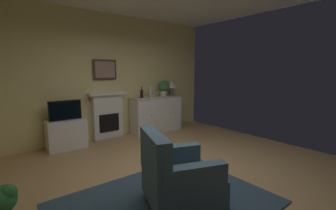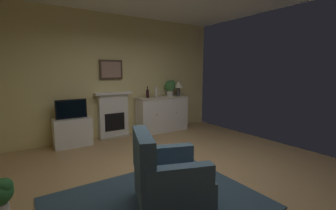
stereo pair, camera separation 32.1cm
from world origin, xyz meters
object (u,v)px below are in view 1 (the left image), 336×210
(tv_cabinet, at_px, (67,134))
(potted_plant_fern, at_px, (2,201))
(fireplace_unit, at_px, (108,116))
(wine_glass_left, at_px, (155,93))
(wine_bottle, at_px, (142,94))
(vase_decorative, at_px, (151,92))
(sideboard_cabinet, at_px, (156,114))
(tv_set, at_px, (65,110))
(armchair, at_px, (177,177))
(potted_plant_small, at_px, (164,87))
(table_lamp, at_px, (172,86))
(wine_glass_center, at_px, (158,92))
(framed_picture, at_px, (105,70))

(tv_cabinet, bearing_deg, potted_plant_fern, -118.87)
(fireplace_unit, bearing_deg, potted_plant_fern, -133.29)
(wine_glass_left, bearing_deg, wine_bottle, 167.71)
(vase_decorative, bearing_deg, sideboard_cabinet, 13.64)
(tv_set, xyz_separation_m, armchair, (0.46, -2.98, -0.43))
(vase_decorative, height_order, armchair, vase_decorative)
(vase_decorative, xyz_separation_m, potted_plant_small, (0.49, 0.10, 0.12))
(table_lamp, bearing_deg, wine_glass_center, -176.98)
(wine_glass_left, relative_size, tv_set, 0.27)
(wine_glass_left, xyz_separation_m, potted_plant_small, (0.35, 0.07, 0.13))
(sideboard_cabinet, relative_size, wine_glass_left, 8.51)
(wine_glass_center, distance_m, tv_cabinet, 2.42)
(wine_glass_left, relative_size, potted_plant_fern, 0.38)
(potted_plant_fern, distance_m, potted_plant_small, 4.37)
(vase_decorative, distance_m, armchair, 3.41)
(framed_picture, xyz_separation_m, potted_plant_fern, (-2.13, -2.31, -1.37))
(table_lamp, height_order, vase_decorative, table_lamp)
(framed_picture, distance_m, tv_set, 1.30)
(framed_picture, relative_size, tv_cabinet, 0.73)
(wine_bottle, bearing_deg, tv_set, -178.21)
(sideboard_cabinet, bearing_deg, potted_plant_small, 9.07)
(wine_glass_center, distance_m, armchair, 3.55)
(framed_picture, relative_size, armchair, 0.54)
(sideboard_cabinet, xyz_separation_m, tv_set, (-2.26, -0.01, 0.34))
(sideboard_cabinet, height_order, wine_bottle, wine_bottle)
(tv_set, bearing_deg, wine_bottle, 1.79)
(sideboard_cabinet, bearing_deg, framed_picture, 170.19)
(sideboard_cabinet, bearing_deg, tv_cabinet, 179.62)
(sideboard_cabinet, bearing_deg, tv_set, -179.79)
(fireplace_unit, relative_size, tv_cabinet, 1.47)
(table_lamp, relative_size, armchair, 0.39)
(table_lamp, bearing_deg, sideboard_cabinet, -180.00)
(tv_set, relative_size, armchair, 0.61)
(fireplace_unit, relative_size, framed_picture, 2.00)
(wine_glass_left, height_order, armchair, wine_glass_left)
(wine_bottle, bearing_deg, sideboard_cabinet, -6.88)
(potted_plant_small, bearing_deg, wine_bottle, 179.64)
(framed_picture, height_order, armchair, framed_picture)
(table_lamp, bearing_deg, wine_glass_left, -177.57)
(wine_bottle, height_order, vase_decorative, wine_bottle)
(potted_plant_fern, bearing_deg, vase_decorative, 32.38)
(framed_picture, bearing_deg, tv_cabinet, -167.99)
(wine_glass_left, height_order, wine_glass_center, same)
(tv_cabinet, height_order, tv_set, tv_set)
(fireplace_unit, distance_m, wine_glass_center, 1.43)
(framed_picture, relative_size, potted_plant_fern, 1.28)
(potted_plant_small, bearing_deg, tv_cabinet, -179.32)
(wine_glass_left, bearing_deg, table_lamp, 2.43)
(fireplace_unit, bearing_deg, armchair, -99.31)
(sideboard_cabinet, height_order, wine_glass_left, wine_glass_left)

